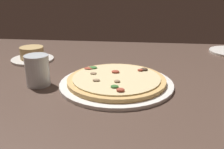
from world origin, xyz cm
name	(u,v)px	position (x,y,z in cm)	size (l,w,h in cm)	color
dining_table	(108,89)	(0.00, 0.00, 2.00)	(150.00, 110.00, 4.00)	brown
pizza_main	(116,82)	(2.80, -2.00, 5.19)	(32.91, 32.91, 3.40)	white
ramekin_on_saucer	(32,55)	(-31.45, 19.66, 6.06)	(15.84, 15.84, 5.26)	silver
water_glass	(38,72)	(-19.86, -4.08, 7.90)	(6.87, 6.87, 9.01)	silver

